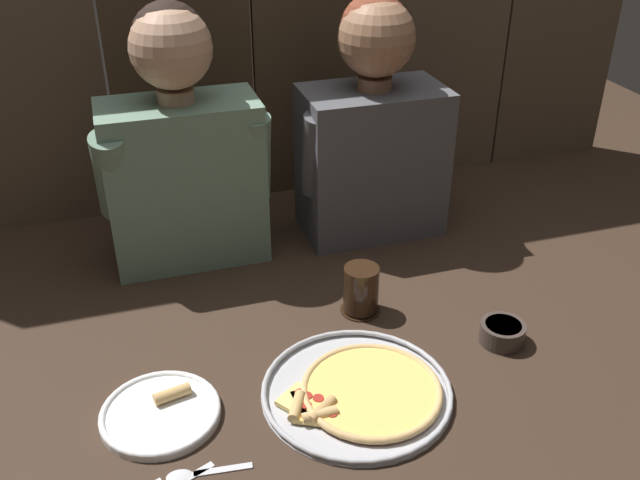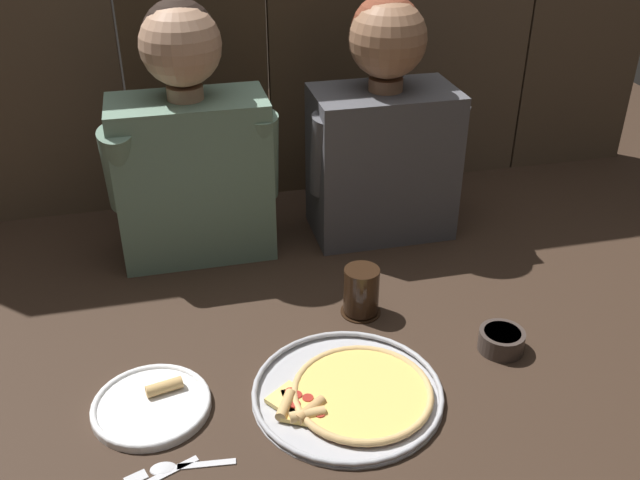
{
  "view_description": "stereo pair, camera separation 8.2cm",
  "coord_description": "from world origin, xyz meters",
  "views": [
    {
      "loc": [
        -0.37,
        -1.08,
        0.9
      ],
      "look_at": [
        -0.0,
        0.1,
        0.18
      ],
      "focal_mm": 39.85,
      "sensor_mm": 36.0,
      "label": 1
    },
    {
      "loc": [
        -0.29,
        -1.1,
        0.9
      ],
      "look_at": [
        -0.0,
        0.1,
        0.18
      ],
      "focal_mm": 39.85,
      "sensor_mm": 36.0,
      "label": 2
    }
  ],
  "objects": [
    {
      "name": "ground_plane",
      "position": [
        0.0,
        0.0,
        0.0
      ],
      "size": [
        3.2,
        3.2,
        0.0
      ],
      "primitive_type": "plane",
      "color": "#332319"
    },
    {
      "name": "diner_left",
      "position": [
        -0.23,
        0.42,
        0.28
      ],
      "size": [
        0.39,
        0.2,
        0.6
      ],
      "color": "slate",
      "rests_on": "ground"
    },
    {
      "name": "dinner_plate",
      "position": [
        -0.36,
        -0.11,
        0.01
      ],
      "size": [
        0.21,
        0.21,
        0.03
      ],
      "color": "white",
      "rests_on": "ground"
    },
    {
      "name": "diner_right",
      "position": [
        0.23,
        0.42,
        0.27
      ],
      "size": [
        0.38,
        0.2,
        0.58
      ],
      "color": "#4C4C51",
      "rests_on": "ground"
    },
    {
      "name": "dipping_bowl",
      "position": [
        0.32,
        -0.1,
        0.02
      ],
      "size": [
        0.09,
        0.09,
        0.04
      ],
      "color": "#3D332D",
      "rests_on": "ground"
    },
    {
      "name": "table_spoon",
      "position": [
        -0.33,
        -0.26,
        0.0
      ],
      "size": [
        0.14,
        0.04,
        0.01
      ],
      "color": "silver",
      "rests_on": "ground"
    },
    {
      "name": "pizza_tray",
      "position": [
        -0.01,
        -0.17,
        0.01
      ],
      "size": [
        0.35,
        0.35,
        0.03
      ],
      "color": "#B2B2B7",
      "rests_on": "ground"
    },
    {
      "name": "table_knife",
      "position": [
        -0.37,
        -0.28,
        0.0
      ],
      "size": [
        0.15,
        0.08,
        0.01
      ],
      "color": "silver",
      "rests_on": "ground"
    },
    {
      "name": "drinking_glass",
      "position": [
        0.08,
        0.08,
        0.05
      ],
      "size": [
        0.09,
        0.09,
        0.11
      ],
      "color": "black",
      "rests_on": "ground"
    }
  ]
}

